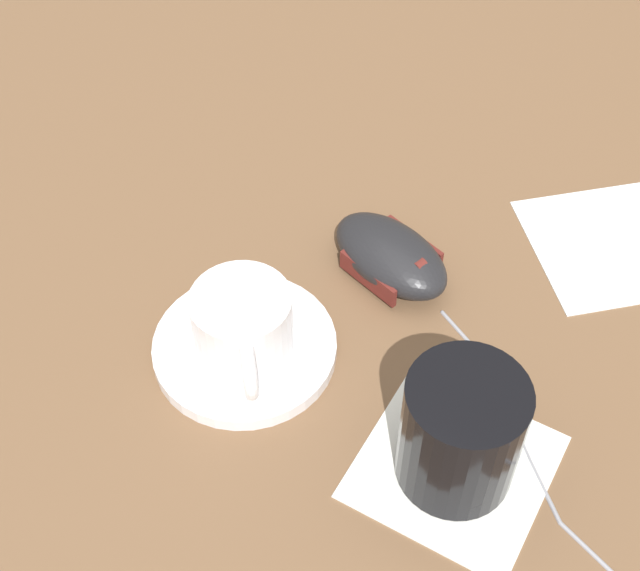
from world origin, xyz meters
The scene contains 8 objects.
ground_plane centered at (0.00, 0.00, 0.00)m, with size 3.00×3.00×0.00m, color brown.
saucer centered at (0.06, 0.06, 0.01)m, with size 0.14×0.14×0.01m, color white.
coffee_cup centered at (0.05, 0.07, 0.04)m, with size 0.08×0.09×0.06m.
computer_mouse centered at (-0.01, -0.06, 0.02)m, with size 0.12×0.10×0.04m.
mouse_cable centered at (-0.17, 0.05, 0.00)m, with size 0.22×0.17×0.00m.
napkin_under_glass centered at (-0.12, 0.08, 0.00)m, with size 0.12×0.12×0.00m, color silver.
drinking_glass centered at (-0.12, 0.09, 0.05)m, with size 0.08×0.08×0.09m, color black.
napkin_spare centered at (-0.16, -0.17, 0.00)m, with size 0.13×0.13×0.00m, color white.
Camera 1 is at (-0.17, 0.39, 0.54)m, focal length 50.00 mm.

